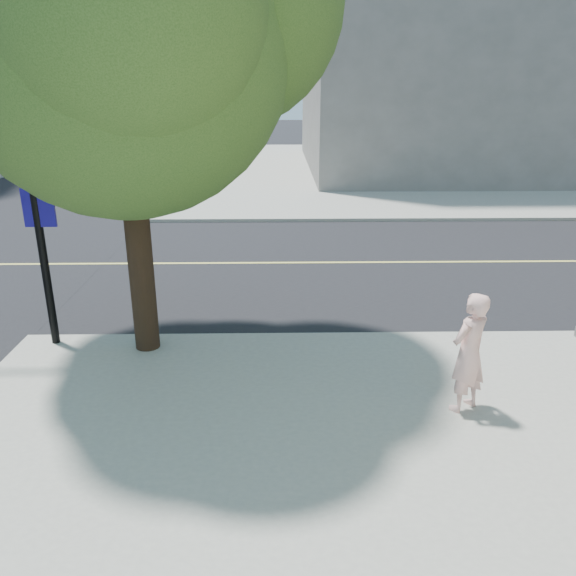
{
  "coord_description": "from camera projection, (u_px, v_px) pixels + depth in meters",
  "views": [
    {
      "loc": [
        3.33,
        -8.94,
        4.14
      ],
      "look_at": [
        3.47,
        -0.98,
        1.3
      ],
      "focal_mm": 35.13,
      "sensor_mm": 36.0,
      "label": 1
    }
  ],
  "objects": [
    {
      "name": "man_on_phone",
      "position": [
        469.0,
        353.0,
        7.22
      ],
      "size": [
        0.71,
        0.66,
        1.63
      ],
      "primitive_type": "imported",
      "rotation": [
        0.0,
        0.0,
        3.76
      ],
      "color": "beige",
      "rests_on": "sidewalk_se"
    },
    {
      "name": "street_tree",
      "position": [
        127.0,
        1.0,
        7.55
      ],
      "size": [
        5.97,
        5.43,
        7.93
      ],
      "rotation": [
        0.0,
        0.0,
        -0.19
      ],
      "color": "black",
      "rests_on": "sidewalk_se"
    },
    {
      "name": "filler_ne",
      "position": [
        489.0,
        24.0,
        28.31
      ],
      "size": [
        18.0,
        16.0,
        14.0
      ],
      "primitive_type": "cube",
      "color": "slate",
      "rests_on": "sidewalk_ne"
    },
    {
      "name": "sidewalk_ne",
      "position": [
        467.0,
        168.0,
        30.21
      ],
      "size": [
        29.0,
        25.0,
        0.12
      ],
      "primitive_type": "cube",
      "color": "#98978B",
      "rests_on": "ground"
    },
    {
      "name": "road_ew",
      "position": [
        145.0,
        264.0,
        13.99
      ],
      "size": [
        140.0,
        9.0,
        0.01
      ],
      "primitive_type": "cube",
      "color": "black",
      "rests_on": "ground"
    },
    {
      "name": "ground",
      "position": [
        87.0,
        341.0,
        9.75
      ],
      "size": [
        140.0,
        140.0,
        0.0
      ],
      "primitive_type": "plane",
      "color": "black",
      "rests_on": "ground"
    }
  ]
}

